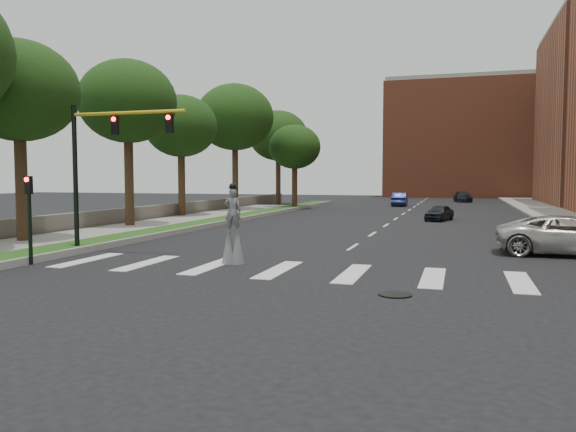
# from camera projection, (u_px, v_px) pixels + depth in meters

# --- Properties ---
(ground_plane) EXTENTS (160.00, 160.00, 0.00)m
(ground_plane) POSITION_uv_depth(u_px,v_px,m) (307.00, 277.00, 17.93)
(ground_plane) COLOR black
(ground_plane) RESTS_ON ground
(grass_median) EXTENTS (2.00, 60.00, 0.25)m
(grass_median) POSITION_uv_depth(u_px,v_px,m) (225.00, 220.00, 40.35)
(grass_median) COLOR #1D4814
(grass_median) RESTS_ON ground
(median_curb) EXTENTS (0.20, 60.00, 0.28)m
(median_curb) POSITION_uv_depth(u_px,v_px,m) (239.00, 220.00, 40.05)
(median_curb) COLOR gray
(median_curb) RESTS_ON ground
(sidewalk_left) EXTENTS (4.00, 60.00, 0.18)m
(sidewalk_left) POSITION_uv_depth(u_px,v_px,m) (106.00, 232.00, 31.69)
(sidewalk_left) COLOR gray
(sidewalk_left) RESTS_ON ground
(stone_wall) EXTENTS (0.50, 56.00, 1.10)m
(stone_wall) POSITION_uv_depth(u_px,v_px,m) (170.00, 211.00, 43.84)
(stone_wall) COLOR #5C574F
(stone_wall) RESTS_ON ground
(manhole) EXTENTS (0.90, 0.90, 0.04)m
(manhole) POSITION_uv_depth(u_px,v_px,m) (395.00, 295.00, 15.14)
(manhole) COLOR black
(manhole) RESTS_ON ground
(building_backdrop) EXTENTS (26.00, 14.00, 18.00)m
(building_backdrop) POSITION_uv_depth(u_px,v_px,m) (470.00, 141.00, 89.94)
(building_backdrop) COLOR #A44F33
(building_backdrop) RESTS_ON ground
(traffic_signal) EXTENTS (5.30, 0.23, 6.20)m
(traffic_signal) POSITION_uv_depth(u_px,v_px,m) (99.00, 154.00, 23.35)
(traffic_signal) COLOR black
(traffic_signal) RESTS_ON ground
(secondary_signal) EXTENTS (0.25, 0.21, 3.23)m
(secondary_signal) POSITION_uv_depth(u_px,v_px,m) (29.00, 211.00, 20.32)
(secondary_signal) COLOR black
(secondary_signal) RESTS_ON ground
(stilt_performer) EXTENTS (0.83, 0.59, 2.97)m
(stilt_performer) POSITION_uv_depth(u_px,v_px,m) (233.00, 233.00, 20.53)
(stilt_performer) COLOR #372416
(stilt_performer) RESTS_ON ground
(suv_crossing) EXTENTS (5.92, 2.88, 1.62)m
(suv_crossing) POSITION_uv_depth(u_px,v_px,m) (572.00, 236.00, 22.76)
(suv_crossing) COLOR beige
(suv_crossing) RESTS_ON ground
(car_near) EXTENTS (2.26, 3.67, 1.17)m
(car_near) POSITION_uv_depth(u_px,v_px,m) (439.00, 213.00, 40.88)
(car_near) COLOR black
(car_near) RESTS_ON ground
(car_mid) EXTENTS (1.69, 4.48, 1.46)m
(car_mid) POSITION_uv_depth(u_px,v_px,m) (400.00, 199.00, 61.61)
(car_mid) COLOR navy
(car_mid) RESTS_ON ground
(car_far) EXTENTS (2.52, 4.82, 1.33)m
(car_far) POSITION_uv_depth(u_px,v_px,m) (463.00, 197.00, 71.43)
(car_far) COLOR black
(car_far) RESTS_ON ground
(tree_1) EXTENTS (5.58, 5.58, 9.61)m
(tree_1) POSITION_uv_depth(u_px,v_px,m) (18.00, 92.00, 26.25)
(tree_1) COLOR #372416
(tree_1) RESTS_ON ground
(tree_2) EXTENTS (6.03, 6.03, 10.41)m
(tree_2) POSITION_uv_depth(u_px,v_px,m) (128.00, 102.00, 34.60)
(tree_2) COLOR #372416
(tree_2) RESTS_ON ground
(tree_3) EXTENTS (5.67, 5.67, 9.56)m
(tree_3) POSITION_uv_depth(u_px,v_px,m) (181.00, 127.00, 43.66)
(tree_3) COLOR #372416
(tree_3) RESTS_ON ground
(tree_4) EXTENTS (7.16, 7.16, 11.72)m
(tree_4) POSITION_uv_depth(u_px,v_px,m) (235.00, 118.00, 51.53)
(tree_4) COLOR #372416
(tree_4) RESTS_ON ground
(tree_5) EXTENTS (6.65, 6.65, 10.67)m
(tree_5) POSITION_uv_depth(u_px,v_px,m) (278.00, 136.00, 63.33)
(tree_5) COLOR #372416
(tree_5) RESTS_ON ground
(tree_6) EXTENTS (5.17, 5.17, 8.38)m
(tree_6) POSITION_uv_depth(u_px,v_px,m) (295.00, 147.00, 55.81)
(tree_6) COLOR #372416
(tree_6) RESTS_ON ground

